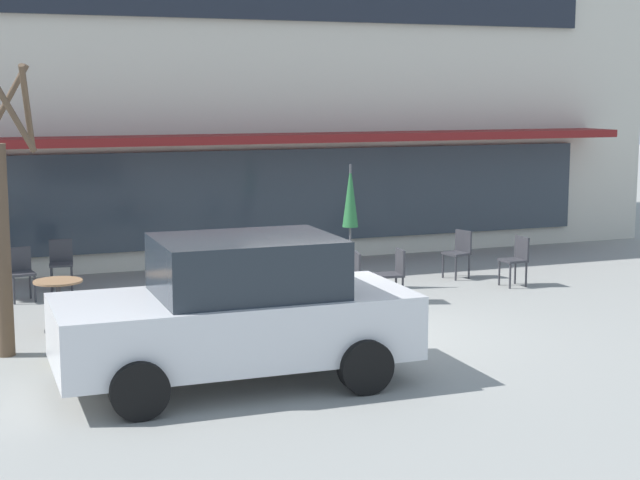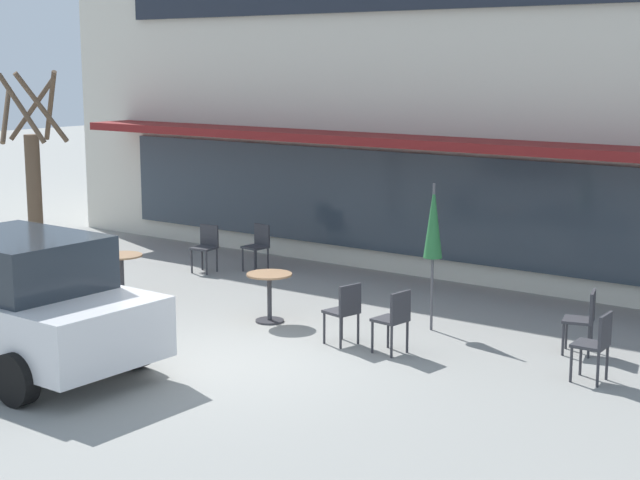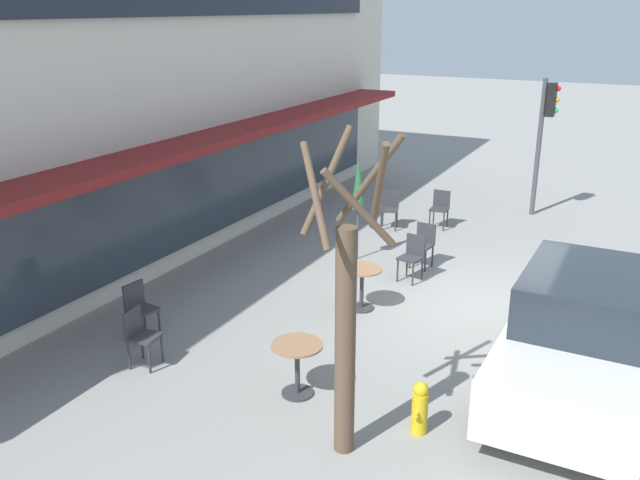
{
  "view_description": "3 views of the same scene",
  "coord_description": "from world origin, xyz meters",
  "px_view_note": "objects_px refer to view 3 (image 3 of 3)",
  "views": [
    {
      "loc": [
        -5.34,
        -12.77,
        3.45
      ],
      "look_at": [
        0.53,
        2.33,
        0.99
      ],
      "focal_mm": 55.0,
      "sensor_mm": 36.0,
      "label": 1
    },
    {
      "loc": [
        8.41,
        -9.42,
        3.95
      ],
      "look_at": [
        -0.77,
        2.97,
        1.13
      ],
      "focal_mm": 55.0,
      "sensor_mm": 36.0,
      "label": 2
    },
    {
      "loc": [
        -10.91,
        -2.4,
        5.02
      ],
      "look_at": [
        -0.43,
        2.91,
        0.96
      ],
      "focal_mm": 38.0,
      "sensor_mm": 36.0,
      "label": 3
    }
  ],
  "objects_px": {
    "patio_umbrella_green_folded": "(358,184)",
    "fire_hydrant": "(420,407)",
    "cafe_chair_2": "(390,207)",
    "traffic_light_pole": "(545,125)",
    "cafe_chair_4": "(139,333)",
    "street_tree": "(346,315)",
    "cafe_table_streetside": "(362,281)",
    "cafe_table_near_wall": "(297,360)",
    "cafe_chair_0": "(440,206)",
    "cafe_chair_1": "(424,242)",
    "cafe_chair_5": "(413,254)",
    "cafe_chair_3": "(139,306)",
    "parked_sedan": "(582,336)"
  },
  "relations": [
    {
      "from": "cafe_chair_4",
      "to": "street_tree",
      "type": "height_order",
      "value": "street_tree"
    },
    {
      "from": "patio_umbrella_green_folded",
      "to": "traffic_light_pole",
      "type": "relative_size",
      "value": 0.65
    },
    {
      "from": "patio_umbrella_green_folded",
      "to": "cafe_table_streetside",
      "type": "bearing_deg",
      "value": -154.32
    },
    {
      "from": "street_tree",
      "to": "parked_sedan",
      "type": "bearing_deg",
      "value": -42.59
    },
    {
      "from": "cafe_table_near_wall",
      "to": "cafe_chair_4",
      "type": "bearing_deg",
      "value": 98.01
    },
    {
      "from": "patio_umbrella_green_folded",
      "to": "cafe_chair_1",
      "type": "distance_m",
      "value": 1.77
    },
    {
      "from": "cafe_chair_4",
      "to": "cafe_chair_5",
      "type": "xyz_separation_m",
      "value": [
        4.93,
        -2.44,
        0.0
      ]
    },
    {
      "from": "cafe_chair_4",
      "to": "street_tree",
      "type": "relative_size",
      "value": 0.23
    },
    {
      "from": "patio_umbrella_green_folded",
      "to": "cafe_chair_5",
      "type": "relative_size",
      "value": 2.47
    },
    {
      "from": "traffic_light_pole",
      "to": "fire_hydrant",
      "type": "height_order",
      "value": "traffic_light_pole"
    },
    {
      "from": "cafe_table_near_wall",
      "to": "fire_hydrant",
      "type": "bearing_deg",
      "value": -92.97
    },
    {
      "from": "cafe_chair_3",
      "to": "cafe_chair_5",
      "type": "xyz_separation_m",
      "value": [
        4.2,
        -3.09,
        0.0
      ]
    },
    {
      "from": "cafe_chair_3",
      "to": "parked_sedan",
      "type": "relative_size",
      "value": 0.21
    },
    {
      "from": "cafe_chair_2",
      "to": "fire_hydrant",
      "type": "height_order",
      "value": "cafe_chair_2"
    },
    {
      "from": "cafe_table_streetside",
      "to": "cafe_chair_4",
      "type": "bearing_deg",
      "value": 147.34
    },
    {
      "from": "patio_umbrella_green_folded",
      "to": "cafe_table_near_wall",
      "type": "bearing_deg",
      "value": -164.8
    },
    {
      "from": "cafe_table_streetside",
      "to": "cafe_chair_5",
      "type": "xyz_separation_m",
      "value": [
        1.65,
        -0.34,
        0.01
      ]
    },
    {
      "from": "cafe_table_near_wall",
      "to": "patio_umbrella_green_folded",
      "type": "xyz_separation_m",
      "value": [
        5.17,
        1.41,
        1.11
      ]
    },
    {
      "from": "patio_umbrella_green_folded",
      "to": "fire_hydrant",
      "type": "bearing_deg",
      "value": -148.91
    },
    {
      "from": "cafe_chair_0",
      "to": "parked_sedan",
      "type": "distance_m",
      "value": 7.45
    },
    {
      "from": "street_tree",
      "to": "fire_hydrant",
      "type": "bearing_deg",
      "value": -44.17
    },
    {
      "from": "patio_umbrella_green_folded",
      "to": "fire_hydrant",
      "type": "distance_m",
      "value": 6.28
    },
    {
      "from": "cafe_chair_1",
      "to": "cafe_chair_3",
      "type": "distance_m",
      "value": 5.85
    },
    {
      "from": "patio_umbrella_green_folded",
      "to": "cafe_chair_0",
      "type": "height_order",
      "value": "patio_umbrella_green_folded"
    },
    {
      "from": "cafe_chair_4",
      "to": "cafe_chair_5",
      "type": "relative_size",
      "value": 1.0
    },
    {
      "from": "cafe_table_streetside",
      "to": "patio_umbrella_green_folded",
      "type": "height_order",
      "value": "patio_umbrella_green_folded"
    },
    {
      "from": "parked_sedan",
      "to": "traffic_light_pole",
      "type": "bearing_deg",
      "value": 13.44
    },
    {
      "from": "cafe_table_near_wall",
      "to": "cafe_chair_5",
      "type": "height_order",
      "value": "cafe_chair_5"
    },
    {
      "from": "cafe_chair_0",
      "to": "cafe_chair_2",
      "type": "bearing_deg",
      "value": 118.64
    },
    {
      "from": "traffic_light_pole",
      "to": "cafe_chair_2",
      "type": "bearing_deg",
      "value": 132.55
    },
    {
      "from": "parked_sedan",
      "to": "traffic_light_pole",
      "type": "distance_m",
      "value": 8.81
    },
    {
      "from": "cafe_table_streetside",
      "to": "cafe_chair_0",
      "type": "relative_size",
      "value": 0.85
    },
    {
      "from": "cafe_chair_2",
      "to": "cafe_chair_3",
      "type": "relative_size",
      "value": 1.0
    },
    {
      "from": "cafe_table_near_wall",
      "to": "parked_sedan",
      "type": "bearing_deg",
      "value": -63.28
    },
    {
      "from": "cafe_chair_0",
      "to": "parked_sedan",
      "type": "xyz_separation_m",
      "value": [
        -6.33,
        -3.9,
        0.35
      ]
    },
    {
      "from": "cafe_table_streetside",
      "to": "patio_umbrella_green_folded",
      "type": "relative_size",
      "value": 0.35
    },
    {
      "from": "cafe_chair_1",
      "to": "cafe_chair_0",
      "type": "bearing_deg",
      "value": 10.29
    },
    {
      "from": "cafe_chair_1",
      "to": "cafe_chair_4",
      "type": "relative_size",
      "value": 1.0
    },
    {
      "from": "cafe_chair_5",
      "to": "traffic_light_pole",
      "type": "distance_m",
      "value": 5.99
    },
    {
      "from": "cafe_chair_2",
      "to": "fire_hydrant",
      "type": "distance_m",
      "value": 8.26
    },
    {
      "from": "patio_umbrella_green_folded",
      "to": "cafe_chair_2",
      "type": "xyz_separation_m",
      "value": [
        2.29,
        0.17,
        -1.1
      ]
    },
    {
      "from": "cafe_table_near_wall",
      "to": "parked_sedan",
      "type": "distance_m",
      "value": 3.8
    },
    {
      "from": "fire_hydrant",
      "to": "patio_umbrella_green_folded",
      "type": "bearing_deg",
      "value": 31.09
    },
    {
      "from": "street_tree",
      "to": "cafe_chair_3",
      "type": "bearing_deg",
      "value": 73.99
    },
    {
      "from": "cafe_chair_5",
      "to": "fire_hydrant",
      "type": "bearing_deg",
      "value": -159.4
    },
    {
      "from": "street_tree",
      "to": "traffic_light_pole",
      "type": "relative_size",
      "value": 1.12
    },
    {
      "from": "cafe_chair_4",
      "to": "parked_sedan",
      "type": "distance_m",
      "value": 6.17
    },
    {
      "from": "patio_umbrella_green_folded",
      "to": "cafe_chair_2",
      "type": "relative_size",
      "value": 2.47
    },
    {
      "from": "cafe_chair_3",
      "to": "traffic_light_pole",
      "type": "xyz_separation_m",
      "value": [
        9.76,
        -4.45,
        1.77
      ]
    },
    {
      "from": "cafe_table_streetside",
      "to": "fire_hydrant",
      "type": "height_order",
      "value": "cafe_table_streetside"
    }
  ]
}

